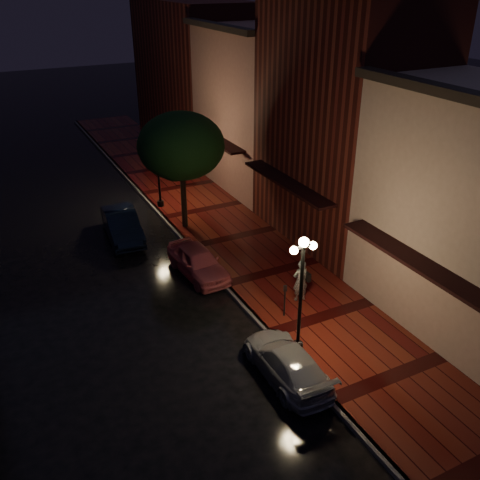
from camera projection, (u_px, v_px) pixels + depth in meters
ground at (225, 287)px, 22.20m from camera, size 120.00×120.00×0.00m
sidewalk at (272, 273)px, 23.08m from camera, size 4.50×60.00×0.15m
curb at (225, 285)px, 22.17m from camera, size 0.25×60.00×0.15m
storefront_mid at (345, 125)px, 24.13m from camera, size 5.00×8.00×11.00m
storefront_far at (259, 110)px, 30.94m from camera, size 5.00×8.00×9.00m
storefront_extra at (193, 74)px, 38.66m from camera, size 5.00×12.00×10.00m
streetlamp_near at (301, 289)px, 17.19m from camera, size 0.96×0.36×4.31m
streetlamp_far at (158, 163)px, 28.32m from camera, size 0.96×0.36×4.31m
street_tree at (181, 148)px, 25.29m from camera, size 4.16×4.16×5.80m
pink_car at (198, 262)px, 22.82m from camera, size 1.80×3.88×1.29m
navy_car at (122, 225)px, 25.95m from camera, size 1.82×4.32×1.39m
silver_car at (287, 362)px, 17.07m from camera, size 1.74×4.04×1.16m
woman_with_umbrella at (301, 264)px, 20.38m from camera, size 1.01×1.03×2.43m
parking_meter at (285, 298)px, 19.76m from camera, size 0.14×0.12×1.31m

